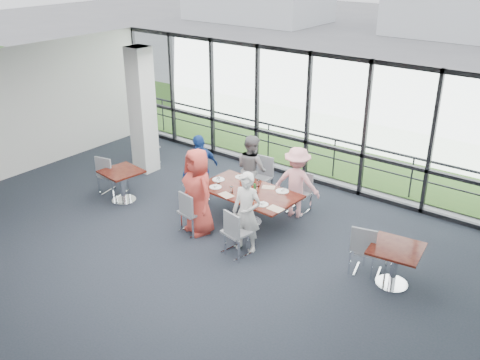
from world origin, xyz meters
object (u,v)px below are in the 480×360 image
Objects in this scene: side_table_right at (396,254)px; chair_main_nl at (192,212)px; diner_near_right at (247,213)px; chair_main_nr at (237,232)px; diner_end at (200,169)px; chair_main_fl at (259,179)px; chair_spare_lb at (149,147)px; diner_near_left at (198,192)px; diner_far_right at (297,182)px; diner_far_left at (252,169)px; main_table at (249,195)px; structural_column at (142,111)px; chair_main_end at (196,184)px; chair_main_fr at (299,194)px; chair_spare_la at (113,175)px; side_table_left at (122,176)px; chair_spare_r at (369,250)px.

chair_main_nl is (-4.02, -0.73, -0.17)m from side_table_right.
diner_near_right is 1.72× the size of chair_main_nr.
chair_main_fl is at bearing 149.20° from diner_end.
chair_main_nr is at bearing 166.21° from chair_spare_lb.
diner_near_left is 1.15× the size of diner_far_right.
diner_far_left is 1.71× the size of chair_main_nr.
diner_near_left reaches higher than diner_far_right.
side_table_right is 0.59× the size of diner_near_right.
chair_main_fl reaches higher than main_table.
chair_main_fl is at bearing -78.08° from diner_far_left.
diner_near_right is at bearing -19.61° from structural_column.
diner_near_left is at bearing -178.64° from chair_main_nr.
diner_end is at bearing 108.97° from chair_main_end.
diner_far_left is at bearing 4.57° from chair_main_fr.
diner_end is 1.74× the size of chair_main_nr.
diner_end is at bearing 159.89° from chair_main_nr.
chair_spare_la is at bearing 11.63° from diner_far_right.
chair_main_fr is (1.12, -0.08, -0.04)m from chair_main_fl.
main_table is at bearing 66.08° from chair_main_nl.
chair_main_fr is at bearing 153.82° from side_table_right.
structural_column is 3.69m from diner_near_left.
chair_main_nl is (3.15, -1.71, -1.14)m from structural_column.
diner_end is at bearing 146.18° from diner_near_left.
side_table_right is 1.01× the size of chair_spare_la.
main_table is 1.46m from diner_end.
main_table is 1.24m from chair_main_nl.
main_table is 2.30× the size of chair_main_fl.
diner_end reaches higher than chair_main_end.
chair_main_fl is at bearing 118.37° from main_table.
structural_column is 1.92m from chair_spare_la.
main_table is at bearing 1.78° from chair_spare_la.
chair_main_nl is at bearing 176.96° from diner_near_right.
diner_far_left is 1.01× the size of diner_far_right.
chair_main_fr reaches higher than side_table_right.
side_table_left is 3.49m from chair_main_nr.
chair_spare_lb is (-0.28, 0.37, -1.13)m from structural_column.
side_table_right is 1.01× the size of chair_main_fl.
diner_near_right reaches higher than chair_main_end.
diner_near_left is 1.99× the size of chair_main_end.
diner_near_left is 1.11× the size of diner_end.
diner_near_left reaches higher than diner_end.
chair_main_fl is at bearing 127.75° from chair_main_nr.
structural_column is 3.36× the size of side_table_right.
diner_far_right reaches higher than chair_main_nr.
chair_spare_r is at bearing 22.92° from chair_main_nl.
chair_main_nr is 0.99× the size of chair_spare_r.
diner_far_left reaches higher than chair_spare_lb.
chair_spare_r reaches higher than chair_main_nl.
chair_main_fl is (0.05, 2.06, -0.43)m from diner_near_left.
chair_main_end is (-4.88, 0.36, -0.18)m from side_table_right.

